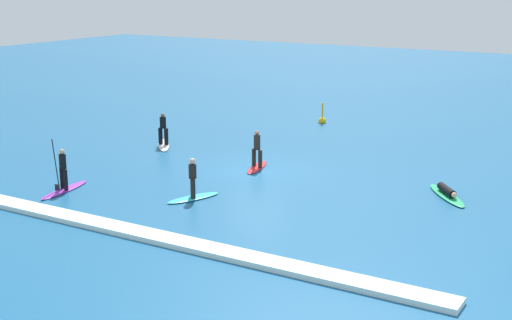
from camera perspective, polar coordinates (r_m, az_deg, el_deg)
ground_plane at (r=33.12m, az=0.00°, el=-0.84°), size 120.00×120.00×0.00m
surfer_on_red_board at (r=33.40m, az=0.08°, el=0.25°), size 1.15×2.54×1.80m
surfer_on_green_board at (r=30.20m, az=15.00°, el=-2.59°), size 2.53×2.96×0.42m
surfer_on_white_board at (r=38.18m, az=-7.41°, el=1.85°), size 2.26×2.63×1.77m
surfer_on_teal_board at (r=28.90m, az=-5.06°, el=-2.23°), size 1.50×2.48×1.69m
surfer_on_purple_board at (r=30.92m, az=-15.11°, el=-1.51°), size 1.02×3.08×2.26m
marker_buoy at (r=44.11m, az=5.31°, el=3.18°), size 0.48×0.48×1.37m
wave_crest at (r=25.77m, az=-10.90°, el=-5.39°), size 24.19×0.90×0.18m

